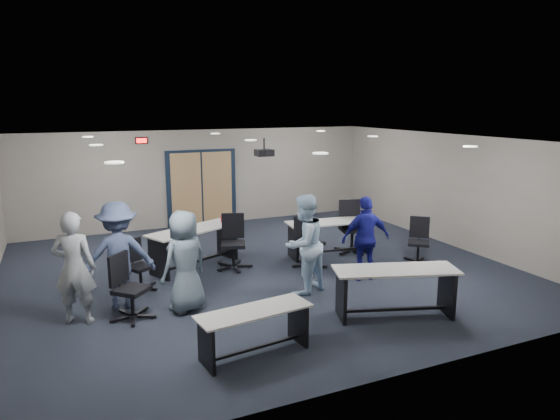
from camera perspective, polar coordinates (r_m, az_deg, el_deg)
name	(u,v)px	position (r m, az deg, el deg)	size (l,w,h in m)	color
floor	(261,271)	(10.45, -2.22, -6.97)	(10.00, 10.00, 0.00)	black
back_wall	(201,178)	(14.31, -8.99, 3.66)	(10.00, 0.04, 2.70)	gray
front_wall	(397,276)	(6.28, 13.24, -7.40)	(10.00, 0.04, 2.70)	gray
right_wall	(452,190)	(12.78, 19.03, 2.14)	(0.04, 9.00, 2.70)	gray
ceiling	(260,140)	(9.91, -2.35, 7.96)	(10.00, 9.00, 0.04)	white
double_door	(202,188)	(14.32, -8.92, 2.45)	(2.00, 0.07, 2.20)	black
exit_sign	(141,140)	(13.81, -15.56, 7.66)	(0.32, 0.07, 0.18)	black
ceiling_projector	(264,153)	(10.50, -1.82, 6.58)	(0.35, 0.32, 0.37)	black
ceiling_can_lights	(255,141)	(10.14, -2.88, 7.88)	(6.24, 5.74, 0.02)	silver
table_front_left	(254,324)	(7.02, -2.94, -12.91)	(1.67, 0.74, 0.65)	#B9B6AF
table_front_right	(395,284)	(8.37, 13.02, -8.23)	(2.10, 1.25, 0.81)	#B9B6AF
table_back_left	(195,240)	(10.69, -9.73, -3.43)	(2.16, 1.48, 1.15)	#B9B6AF
table_back_right	(330,232)	(11.38, 5.74, -2.53)	(2.05, 0.88, 0.81)	#B9B6AF
chair_back_a	(140,265)	(9.67, -15.72, -6.08)	(0.59, 0.59, 0.95)	black
chair_back_b	(233,242)	(10.49, -5.38, -3.69)	(0.72, 0.72, 1.14)	black
chair_back_c	(310,242)	(10.56, 3.44, -3.64)	(0.69, 0.69, 1.10)	black
chair_back_d	(352,227)	(11.68, 8.27, -1.95)	(0.76, 0.76, 1.21)	black
chair_loose_left	(131,287)	(8.40, -16.63, -8.45)	(0.67, 0.67, 1.07)	black
chair_loose_right	(419,241)	(11.19, 15.57, -3.44)	(0.63, 0.63, 1.00)	black
person_gray	(74,268)	(8.44, -22.45, -6.14)	(0.66, 0.43, 1.81)	#969CA4
person_plaid	(185,261)	(8.43, -10.81, -5.77)	(0.84, 0.55, 1.71)	slate
person_lightblue	(304,244)	(9.05, 2.75, -3.93)	(0.89, 0.69, 1.83)	#BADAF7
person_navy	(366,238)	(9.88, 9.76, -3.23)	(0.97, 0.41, 1.66)	navy
person_back	(119,255)	(8.83, -17.97, -4.94)	(1.18, 0.68, 1.83)	#3C486C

